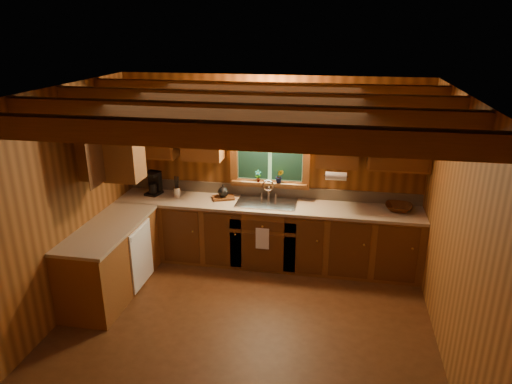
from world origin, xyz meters
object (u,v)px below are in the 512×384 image
Objects in this scene: sink at (267,206)px; coffee_maker at (154,183)px; cutting_board at (223,198)px; wicker_basket at (398,208)px.

sink is 2.46× the size of coffee_maker.
coffee_maker reaches higher than cutting_board.
wicker_basket is at bearing 12.11° from coffee_maker.
cutting_board is at bearing 179.67° from wicker_basket.
sink reaches higher than wicker_basket.
sink is at bearing -178.27° from wicker_basket.
wicker_basket is (3.43, -0.04, -0.12)m from coffee_maker.
sink is at bearing 9.60° from coffee_maker.
coffee_maker is at bearing 155.94° from cutting_board.
coffee_maker reaches higher than sink.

